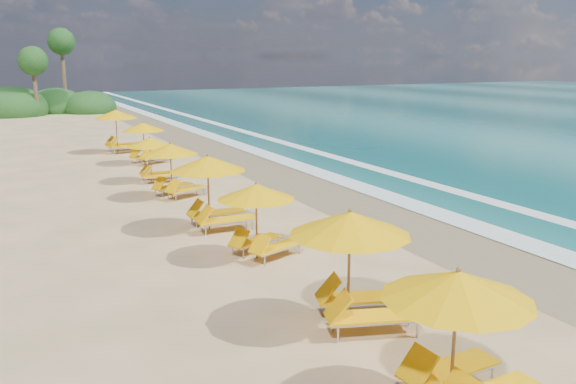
# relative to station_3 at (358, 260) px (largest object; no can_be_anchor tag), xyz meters

# --- Properties ---
(ground) EXTENTS (160.00, 160.00, 0.00)m
(ground) POSITION_rel_station_3_xyz_m (1.91, 6.92, -1.39)
(ground) COLOR tan
(ground) RESTS_ON ground
(wet_sand) EXTENTS (4.00, 160.00, 0.01)m
(wet_sand) POSITION_rel_station_3_xyz_m (5.91, 6.92, -1.38)
(wet_sand) COLOR #8B7853
(wet_sand) RESTS_ON ground
(surf_foam) EXTENTS (4.00, 160.00, 0.01)m
(surf_foam) POSITION_rel_station_3_xyz_m (8.61, 6.92, -1.36)
(surf_foam) COLOR white
(surf_foam) RESTS_ON ground
(station_2) EXTENTS (2.57, 2.39, 2.34)m
(station_2) POSITION_rel_station_3_xyz_m (-0.17, -3.18, -0.08)
(station_2) COLOR olive
(station_2) RESTS_ON ground
(station_3) EXTENTS (3.15, 3.08, 2.48)m
(station_3) POSITION_rel_station_3_xyz_m (0.00, 0.00, 0.00)
(station_3) COLOR olive
(station_3) RESTS_ON ground
(station_4) EXTENTS (2.73, 2.67, 2.13)m
(station_4) POSITION_rel_station_3_xyz_m (0.01, 4.78, -0.20)
(station_4) COLOR olive
(station_4) RESTS_ON ground
(station_5) EXTENTS (2.62, 2.42, 2.43)m
(station_5) POSITION_rel_station_3_xyz_m (-0.16, 8.00, -0.03)
(station_5) COLOR olive
(station_5) RESTS_ON ground
(station_6) EXTENTS (2.83, 2.79, 2.19)m
(station_6) POSITION_rel_station_3_xyz_m (-0.03, 12.84, -0.16)
(station_6) COLOR olive
(station_6) RESTS_ON ground
(station_7) EXTENTS (2.28, 2.14, 2.00)m
(station_7) POSITION_rel_station_3_xyz_m (0.01, 16.15, -0.27)
(station_7) COLOR olive
(station_7) RESTS_ON ground
(station_8) EXTENTS (2.83, 2.80, 2.17)m
(station_8) POSITION_rel_station_3_xyz_m (0.83, 20.83, -0.17)
(station_8) COLOR olive
(station_8) RESTS_ON ground
(station_9) EXTENTS (2.76, 2.57, 2.50)m
(station_9) POSITION_rel_station_3_xyz_m (0.39, 25.21, 0.01)
(station_9) COLOR olive
(station_9) RESTS_ON ground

